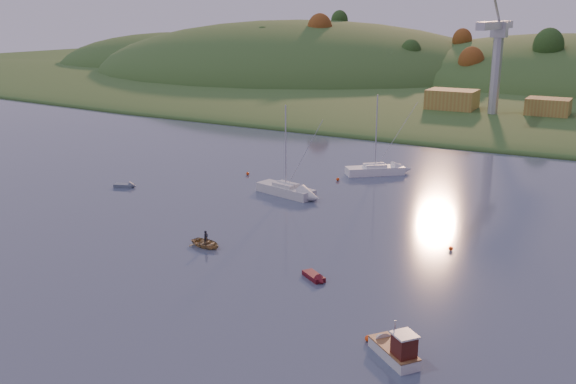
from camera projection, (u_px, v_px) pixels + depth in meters
The scene contains 23 objects.
ground at pixel (73, 384), 43.60m from camera, with size 500.00×500.00×0.00m, color #334054.
far_shore at pixel (551, 81), 237.06m from camera, with size 620.00×220.00×1.50m, color #314F1F.
shore_slope at pixel (519, 102), 182.38m from camera, with size 640.00×150.00×7.00m, color #314F1F.
hill_left_far at pixel (182, 67), 299.51m from camera, with size 120.00×100.00×32.00m, color #314F1F.
hill_left at pixel (299, 77), 254.05m from camera, with size 170.00×140.00×44.00m, color #314F1F.
hill_center at pixel (574, 88), 215.54m from camera, with size 140.00×120.00×36.00m, color #314F1F.
hillside_trees at pixel (531, 94), 199.21m from camera, with size 280.00×50.00×32.00m, color #244318, non-canonical shape.
wharf at pixel (507, 120), 143.55m from camera, with size 42.00×16.00×2.40m, color slate.
shed_west at pixel (452, 100), 149.52m from camera, with size 11.00×8.00×4.80m, color olive.
shed_east at pixel (548, 107), 140.61m from camera, with size 9.00×7.00×4.00m, color olive.
dock_crane at pixel (496, 48), 137.62m from camera, with size 3.20×28.00×20.30m.
fishing_boat at pixel (391, 347), 46.98m from camera, with size 5.27×4.64×3.44m.
sailboat_near at pixel (375, 170), 100.06m from camera, with size 8.64×7.82×12.47m.
sailboat_far at pixel (286, 189), 88.85m from camera, with size 9.39×4.77×12.50m.
canoe at pixel (206, 243), 69.13m from camera, with size 2.72×3.81×0.79m, color #A18A59.
paddler at pixel (206, 240), 69.02m from camera, with size 0.57×0.38×1.57m, color black.
red_tender at pixel (317, 279), 60.36m from camera, with size 3.27×2.68×1.09m.
grey_dinghy at pixel (128, 186), 92.76m from camera, with size 3.46×2.27×1.21m.
buoy_0 at pixel (368, 338), 49.20m from camera, with size 0.50×0.50×0.50m, color #EB410C.
buoy_1 at pixel (451, 248), 68.08m from camera, with size 0.50×0.50×0.50m, color #EB410C.
buoy_2 at pixel (248, 174), 99.79m from camera, with size 0.50×0.50×0.50m, color #EB410C.
buoy_3 at pixel (365, 174), 99.70m from camera, with size 0.50×0.50×0.50m, color #EB410C.
buoy_4 at pixel (338, 179), 96.36m from camera, with size 0.50×0.50×0.50m, color #EB410C.
Camera 1 is at (31.52, -26.47, 24.32)m, focal length 40.00 mm.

